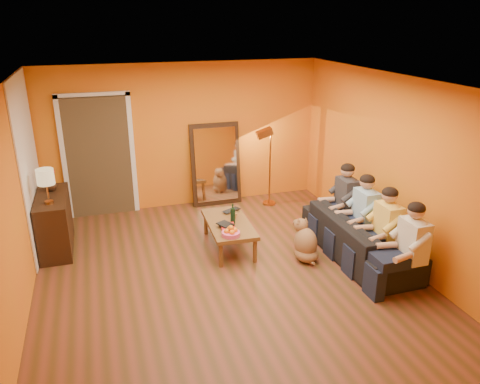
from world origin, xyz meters
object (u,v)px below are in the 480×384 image
object	(u,v)px
sofa	(359,237)
person_mid_left	(387,230)
mirror_frame	(216,164)
person_far_left	(412,248)
table_lamp	(47,187)
person_mid_right	(365,214)
tumbler	(234,215)
floor_lamp	(270,168)
laptop	(233,211)
dog	(306,240)
person_far_right	(346,201)
coffee_table	(229,235)
wine_bottle	(233,214)
vase	(51,184)
sideboard	(55,223)

from	to	relation	value
sofa	person_mid_left	distance (m)	0.55
mirror_frame	person_far_left	distance (m)	4.01
table_lamp	person_mid_right	size ratio (longest dim) A/B	0.42
person_far_left	person_mid_left	world-z (taller)	same
person_mid_left	person_mid_right	distance (m)	0.55
mirror_frame	tumbler	bearing A→B (deg)	-95.58
floor_lamp	laptop	size ratio (longest dim) A/B	4.52
table_lamp	dog	xyz separation A→B (m)	(3.46, -1.16, -0.79)
person_far_right	person_far_left	bearing A→B (deg)	-90.00
mirror_frame	person_mid_right	bearing A→B (deg)	-58.53
sofa	table_lamp	bearing A→B (deg)	72.94
person_far_right	person_mid_left	bearing A→B (deg)	-90.00
dog	tumbler	size ratio (longest dim) A/B	6.10
floor_lamp	dog	distance (m)	2.20
coffee_table	wine_bottle	distance (m)	0.37
floor_lamp	person_mid_left	distance (m)	2.82
person_mid_left	wine_bottle	bearing A→B (deg)	145.81
table_lamp	person_far_left	size ratio (longest dim) A/B	0.42
sofa	laptop	bearing A→B (deg)	52.74
sofa	coffee_table	bearing A→B (deg)	64.33
mirror_frame	vase	distance (m)	2.92
person_far_left	tumbler	distance (m)	2.63
person_mid_left	person_far_right	bearing A→B (deg)	90.00
dog	laptop	distance (m)	1.30
wine_bottle	person_far_left	bearing A→B (deg)	-44.48
person_far_right	sideboard	bearing A→B (deg)	167.72
sideboard	person_mid_left	size ratio (longest dim) A/B	0.97
person_mid_right	laptop	xyz separation A→B (m)	(-1.69, 1.09, -0.18)
person_mid_left	sofa	bearing A→B (deg)	106.11
table_lamp	coffee_table	xyz separation A→B (m)	(2.50, -0.47, -0.90)
tumbler	floor_lamp	bearing A→B (deg)	50.67
person_mid_left	sideboard	bearing A→B (deg)	154.85
sideboard	table_lamp	bearing A→B (deg)	-90.00
mirror_frame	laptop	size ratio (longest dim) A/B	4.77
mirror_frame	floor_lamp	distance (m)	1.01
sofa	person_mid_right	world-z (taller)	person_mid_right
person_far_left	wine_bottle	xyz separation A→B (m)	(-1.82, 1.79, -0.03)
dog	coffee_table	bearing A→B (deg)	148.11
person_mid_right	sofa	bearing A→B (deg)	-142.43
wine_bottle	table_lamp	bearing A→B (deg)	168.57
table_lamp	wine_bottle	world-z (taller)	table_lamp
floor_lamp	wine_bottle	xyz separation A→B (m)	(-1.16, -1.51, -0.14)
sofa	floor_lamp	xyz separation A→B (m)	(-0.52, 2.29, 0.41)
person_far_left	person_mid_right	world-z (taller)	same
table_lamp	person_mid_left	xyz separation A→B (m)	(4.37, -1.75, -0.49)
sideboard	laptop	size ratio (longest dim) A/B	3.70
wine_bottle	sofa	bearing A→B (deg)	-24.95
sideboard	sofa	size ratio (longest dim) A/B	0.55
sofa	person_mid_right	xyz separation A→B (m)	(0.13, 0.10, 0.30)
person_far_left	laptop	distance (m)	2.77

